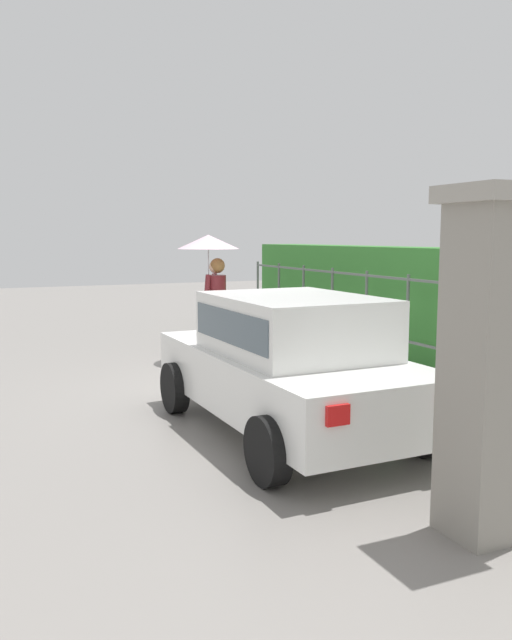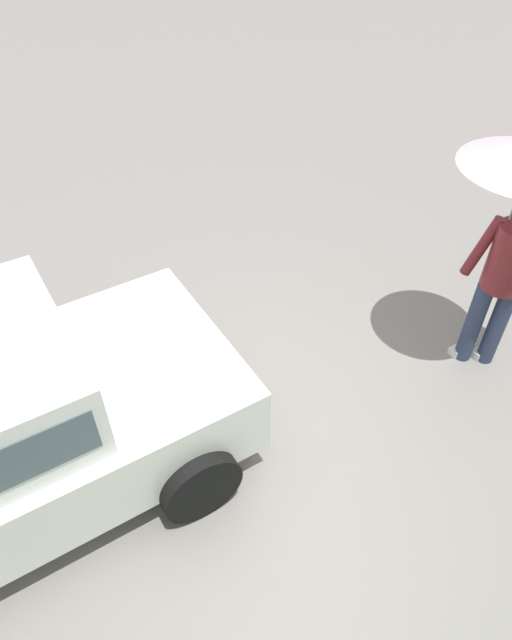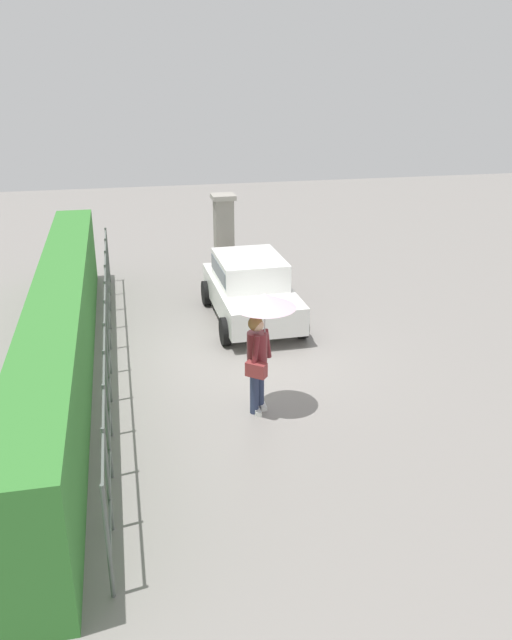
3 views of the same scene
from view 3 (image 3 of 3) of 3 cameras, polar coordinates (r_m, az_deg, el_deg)
ground_plane at (r=13.09m, az=-1.36°, el=-3.34°), size 40.00×40.00×0.00m
car at (r=14.76m, az=-0.50°, el=3.01°), size 3.77×1.92×1.48m
pedestrian at (r=10.51m, az=0.52°, el=-0.31°), size 1.03×1.03×2.11m
gate_pillar at (r=17.08m, az=-2.85°, el=7.14°), size 0.60×0.60×2.42m
fence_section at (r=12.42m, az=-13.00°, el=-1.20°), size 11.48×0.05×1.50m
hedge_row at (r=12.42m, az=-16.67°, el=-0.94°), size 12.43×0.90×1.90m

